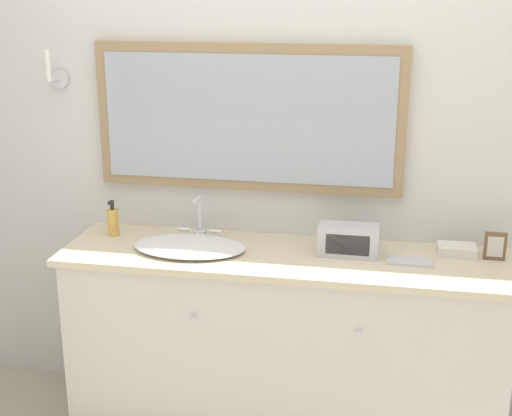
{
  "coord_description": "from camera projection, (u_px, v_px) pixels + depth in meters",
  "views": [
    {
      "loc": [
        0.41,
        -2.55,
        1.95
      ],
      "look_at": [
        -0.12,
        0.26,
        1.05
      ],
      "focal_mm": 50.0,
      "sensor_mm": 36.0,
      "label": 1
    }
  ],
  "objects": [
    {
      "name": "vanity_counter",
      "position": [
        283.0,
        343.0,
        3.17
      ],
      "size": [
        1.93,
        0.52,
        0.85
      ],
      "color": "beige",
      "rests_on": "ground_plane"
    },
    {
      "name": "wall_back",
      "position": [
        294.0,
        142.0,
        3.18
      ],
      "size": [
        8.0,
        0.18,
        2.55
      ],
      "color": "silver",
      "rests_on": "ground_plane"
    },
    {
      "name": "hand_towel_near_sink",
      "position": [
        457.0,
        250.0,
        3.03
      ],
      "size": [
        0.16,
        0.11,
        0.04
      ],
      "color": "silver",
      "rests_on": "vanity_counter"
    },
    {
      "name": "appliance_box",
      "position": [
        348.0,
        240.0,
        3.02
      ],
      "size": [
        0.25,
        0.12,
        0.13
      ],
      "color": "#BCBCC1",
      "rests_on": "vanity_counter"
    },
    {
      "name": "sink_basin",
      "position": [
        190.0,
        245.0,
        3.09
      ],
      "size": [
        0.49,
        0.36,
        0.2
      ],
      "color": "white",
      "rests_on": "vanity_counter"
    },
    {
      "name": "picture_frame",
      "position": [
        495.0,
        246.0,
        2.96
      ],
      "size": [
        0.09,
        0.01,
        0.12
      ],
      "color": "brown",
      "rests_on": "vanity_counter"
    },
    {
      "name": "metal_tray",
      "position": [
        410.0,
        261.0,
        2.95
      ],
      "size": [
        0.19,
        0.1,
        0.01
      ],
      "color": "silver",
      "rests_on": "vanity_counter"
    },
    {
      "name": "soap_bottle",
      "position": [
        113.0,
        221.0,
        3.25
      ],
      "size": [
        0.05,
        0.05,
        0.17
      ],
      "color": "gold",
      "rests_on": "vanity_counter"
    }
  ]
}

